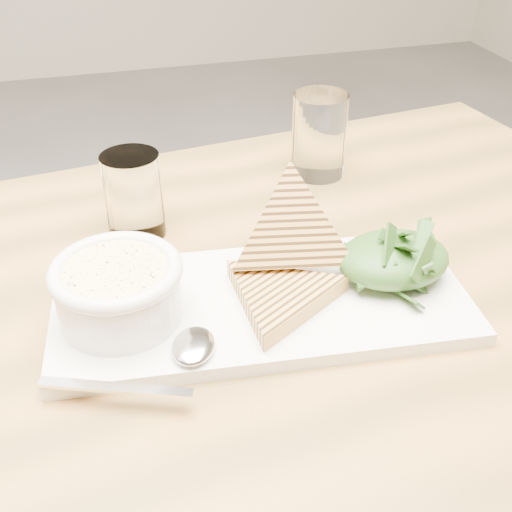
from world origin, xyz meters
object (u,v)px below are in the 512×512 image
object	(u,v)px
table_top	(199,359)
soup_bowl	(120,297)
glass_near	(134,196)
glass_far	(319,135)
platter	(261,303)

from	to	relation	value
table_top	soup_bowl	world-z (taller)	soup_bowl
glass_near	glass_far	xyz separation A→B (m)	(0.25, 0.09, 0.01)
soup_bowl	glass_near	size ratio (longest dim) A/B	1.14
platter	glass_near	size ratio (longest dim) A/B	4.04
table_top	soup_bowl	xyz separation A→B (m)	(-0.06, 0.04, 0.06)
table_top	glass_far	size ratio (longest dim) A/B	11.05
glass_near	glass_far	world-z (taller)	glass_far
glass_near	glass_far	size ratio (longest dim) A/B	0.90
table_top	glass_far	world-z (taller)	glass_far
table_top	platter	bearing A→B (deg)	24.18
platter	soup_bowl	xyz separation A→B (m)	(-0.13, 0.01, 0.03)
table_top	platter	world-z (taller)	platter
table_top	platter	size ratio (longest dim) A/B	3.04
soup_bowl	glass_near	world-z (taller)	glass_near
glass_far	table_top	bearing A→B (deg)	-127.32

